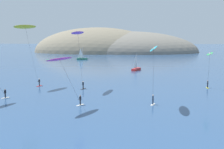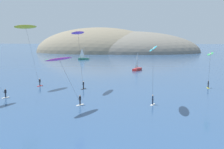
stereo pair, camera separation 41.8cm
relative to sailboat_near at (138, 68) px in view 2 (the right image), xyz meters
The scene contains 8 objects.
headland_island 90.17m from the sailboat_near, 97.36° to the left, with size 104.55×47.30×31.33m.
sailboat_near is the anchor object (origin of this frame).
sailboat_far 43.10m from the sailboat_near, 122.62° to the left, with size 5.97×2.31×5.70m.
kitesurfer_cyan 47.67m from the sailboat_near, 88.89° to the right, with size 1.94×6.55×9.98m.
kitesurfer_yellow 41.61m from the sailboat_near, 127.57° to the right, with size 4.10×6.82×13.64m.
kitesurfer_magenta 51.30m from the sailboat_near, 104.65° to the right, with size 4.71×7.72×8.36m.
kitesurfer_green 35.11m from the sailboat_near, 66.36° to the right, with size 2.42×6.07×8.03m.
kitesurfer_purple 37.74m from the sailboat_near, 110.88° to the right, with size 2.40×6.33×12.29m.
Camera 2 is at (4.17, -23.62, 11.76)m, focal length 45.00 mm.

